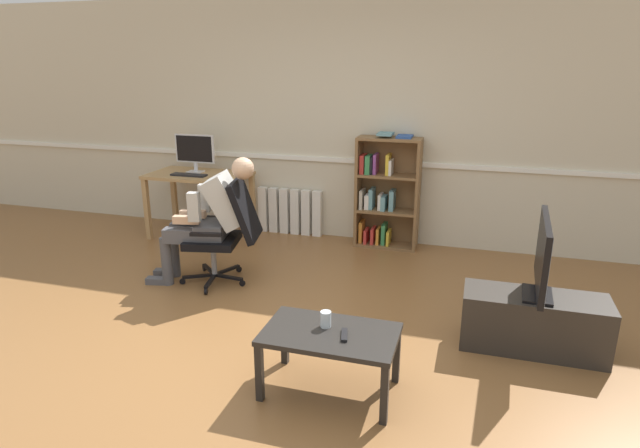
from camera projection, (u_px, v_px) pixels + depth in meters
ground_plane at (267, 345)px, 3.92m from camera, size 18.00×18.00×0.00m
back_wall at (354, 122)px, 5.94m from camera, size 12.00×0.13×2.70m
computer_desk at (199, 183)px, 6.17m from camera, size 1.15×0.66×0.76m
imac_monitor at (195, 150)px, 6.15m from camera, size 0.49×0.14×0.44m
keyboard at (189, 175)px, 6.01m from camera, size 0.42×0.12×0.02m
computer_mouse at (219, 176)px, 5.93m from camera, size 0.06×0.10×0.03m
bookshelf at (384, 193)px, 5.86m from camera, size 0.69×0.29×1.27m
radiator at (290, 211)px, 6.36m from camera, size 0.79×0.08×0.55m
office_chair at (227, 229)px, 4.88m from camera, size 0.76×0.63×0.99m
person_seated at (209, 216)px, 4.86m from camera, size 1.05×0.51×1.20m
tv_stand at (533, 322)px, 3.82m from camera, size 1.00×0.39×0.42m
tv_screen at (542, 257)px, 3.67m from camera, size 0.22×0.81×0.57m
coffee_table at (330, 340)px, 3.28m from camera, size 0.83×0.50×0.42m
drinking_glass at (326, 319)px, 3.31m from camera, size 0.07×0.07×0.10m
spare_remote at (344, 335)px, 3.21m from camera, size 0.07×0.15×0.02m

